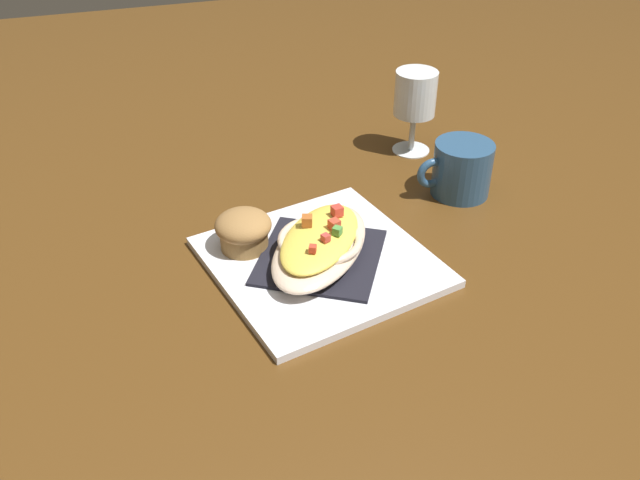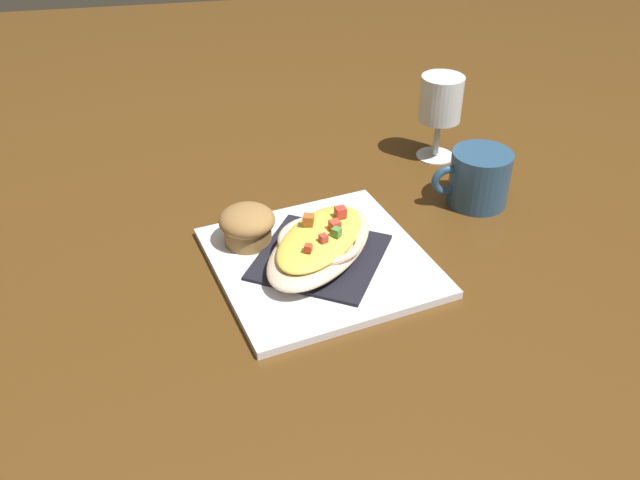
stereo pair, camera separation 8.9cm
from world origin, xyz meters
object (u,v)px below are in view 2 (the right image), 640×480
object	(u,v)px
square_plate	(320,262)
stemmed_glass	(441,104)
coffee_mug	(478,181)
muffin	(247,225)
gratin_dish	(320,243)

from	to	relation	value
square_plate	stemmed_glass	distance (m)	0.38
square_plate	stemmed_glass	size ratio (longest dim) A/B	1.90
square_plate	stemmed_glass	xyz separation A→B (m)	(-0.25, -0.27, 0.09)
square_plate	coffee_mug	distance (m)	0.29
square_plate	coffee_mug	xyz separation A→B (m)	(-0.27, -0.11, 0.03)
stemmed_glass	muffin	bearing A→B (deg)	31.69
square_plate	muffin	distance (m)	0.11
muffin	stemmed_glass	size ratio (longest dim) A/B	0.54
square_plate	gratin_dish	distance (m)	0.03
gratin_dish	coffee_mug	world-z (taller)	coffee_mug
gratin_dish	square_plate	bearing A→B (deg)	25.62
muffin	gratin_dish	bearing A→B (deg)	147.80
square_plate	muffin	world-z (taller)	muffin
coffee_mug	muffin	bearing A→B (deg)	9.07
gratin_dish	muffin	xyz separation A→B (m)	(0.09, -0.06, 0.00)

